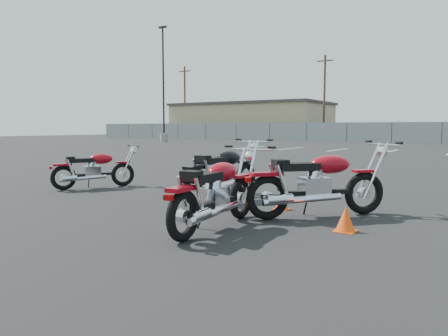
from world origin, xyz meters
The scene contains 13 objects.
ground centered at (0.00, 0.00, 0.00)m, with size 120.00×120.00×0.00m, color black.
motorcycle_front_red centered at (-3.38, 0.89, 0.42)m, with size 1.21×1.83×0.93m.
motorcycle_second_black centered at (-0.15, 1.11, 0.50)m, with size 0.88×2.27×1.11m.
motorcycle_third_red centered at (1.03, -0.92, 0.49)m, with size 0.84×2.18×1.07m.
motorcycle_rear_red centered at (1.89, 0.54, 0.52)m, with size 1.89×2.00×1.14m.
training_cone_near centered at (1.19, 0.80, 0.14)m, with size 0.23×0.23×0.28m.
training_cone_far centered at (2.52, -0.14, 0.16)m, with size 0.27×0.27×0.32m.
light_pole_west centered at (-21.85, 25.19, 2.70)m, with size 0.80×0.70×10.34m.
chainlink_fence centered at (0.00, 35.00, 0.90)m, with size 80.06×0.06×1.80m.
tan_building_west centered at (-22.00, 42.00, 2.16)m, with size 18.40×10.40×4.30m.
utility_pole_a centered at (-30.00, 39.00, 4.69)m, with size 1.80×0.24×9.00m.
utility_pole_b centered at (-12.00, 40.00, 4.69)m, with size 1.80×0.24×9.00m.
parking_line_stripes centered at (-2.50, 20.00, 0.00)m, with size 15.12×4.00×0.01m.
Camera 1 is at (4.16, -5.65, 1.34)m, focal length 35.00 mm.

